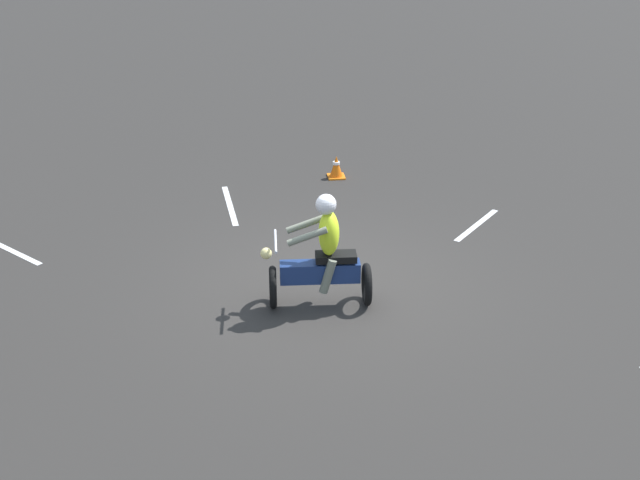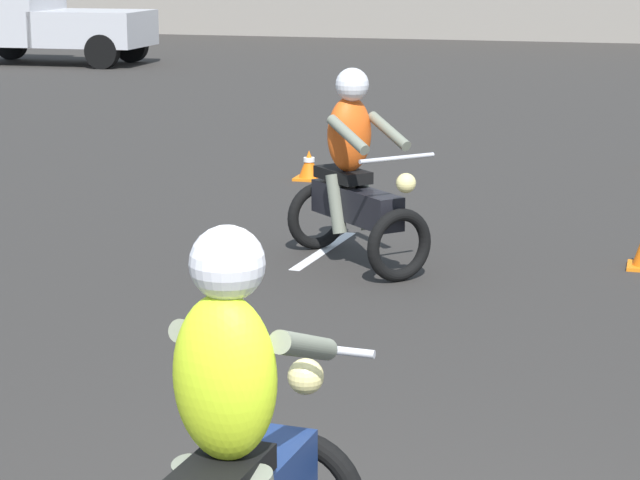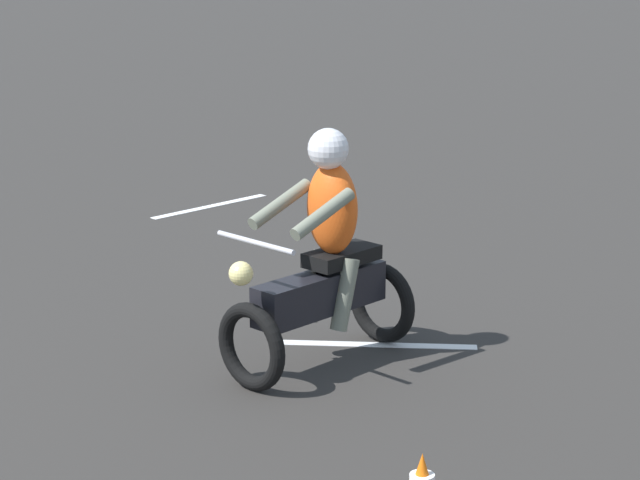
% 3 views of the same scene
% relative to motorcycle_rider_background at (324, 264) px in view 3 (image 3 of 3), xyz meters
% --- Properties ---
extents(motorcycle_rider_background, '(1.42, 1.40, 1.66)m').
position_rel_motorcycle_rider_background_xyz_m(motorcycle_rider_background, '(0.00, 0.00, 0.00)').
color(motorcycle_rider_background, black).
rests_on(motorcycle_rider_background, ground).
extents(lane_stripe_n, '(0.21, 1.50, 0.01)m').
position_rel_motorcycle_rider_background_xyz_m(lane_stripe_n, '(-0.37, 0.37, -0.72)').
color(lane_stripe_n, silver).
rests_on(lane_stripe_n, ground).
extents(lane_stripe_nw, '(1.13, 1.15, 0.01)m').
position_rel_motorcycle_rider_background_xyz_m(lane_stripe_nw, '(-4.63, -1.19, -0.72)').
color(lane_stripe_nw, silver).
rests_on(lane_stripe_nw, ground).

